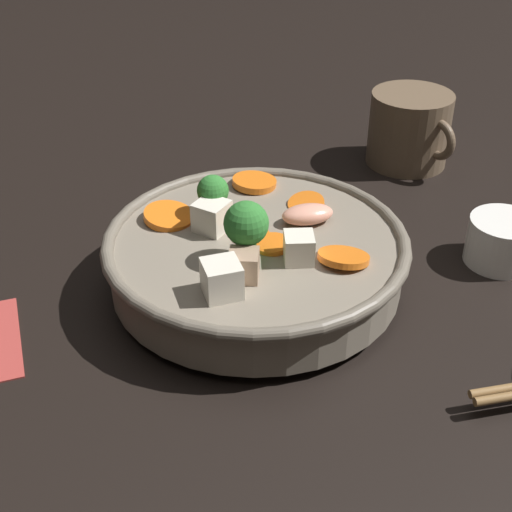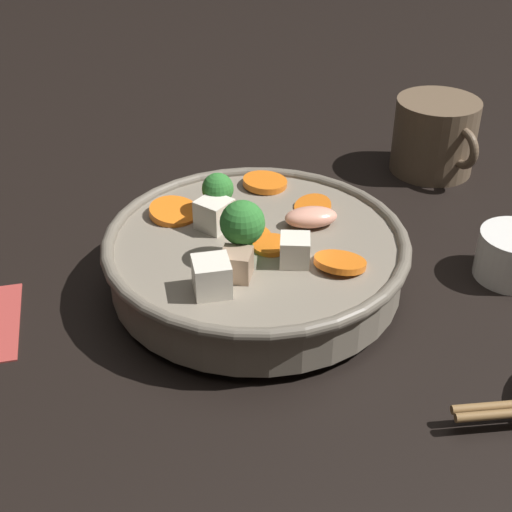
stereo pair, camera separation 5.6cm
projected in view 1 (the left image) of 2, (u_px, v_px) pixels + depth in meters
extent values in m
plane|color=black|center=(256.00, 288.00, 0.67)|extent=(3.00, 3.00, 0.00)
cylinder|color=slate|center=(256.00, 283.00, 0.67)|extent=(0.15, 0.15, 0.01)
cylinder|color=slate|center=(256.00, 260.00, 0.65)|extent=(0.27, 0.27, 0.04)
torus|color=#685F52|center=(256.00, 240.00, 0.64)|extent=(0.28, 0.28, 0.01)
cylinder|color=brown|center=(256.00, 251.00, 0.65)|extent=(0.25, 0.25, 0.02)
cylinder|color=orange|center=(169.00, 216.00, 0.67)|extent=(0.07, 0.07, 0.01)
cylinder|color=orange|center=(248.00, 236.00, 0.64)|extent=(0.04, 0.04, 0.01)
cylinder|color=orange|center=(254.00, 182.00, 0.73)|extent=(0.05, 0.05, 0.01)
cylinder|color=orange|center=(306.00, 204.00, 0.69)|extent=(0.05, 0.05, 0.01)
cylinder|color=orange|center=(343.00, 257.00, 0.61)|extent=(0.06, 0.06, 0.02)
cylinder|color=orange|center=(272.00, 244.00, 0.63)|extent=(0.04, 0.04, 0.01)
cylinder|color=green|center=(214.00, 209.00, 0.67)|extent=(0.01, 0.01, 0.02)
sphere|color=#2D752D|center=(213.00, 191.00, 0.66)|extent=(0.03, 0.03, 0.03)
cylinder|color=green|center=(246.00, 248.00, 0.61)|extent=(0.02, 0.02, 0.02)
sphere|color=#2D752D|center=(246.00, 223.00, 0.60)|extent=(0.04, 0.04, 0.04)
cube|color=silver|center=(299.00, 248.00, 0.61)|extent=(0.03, 0.03, 0.03)
cube|color=#9E7F66|center=(244.00, 265.00, 0.59)|extent=(0.03, 0.03, 0.02)
cube|color=silver|center=(212.00, 216.00, 0.65)|extent=(0.04, 0.04, 0.03)
cube|color=silver|center=(222.00, 279.00, 0.57)|extent=(0.04, 0.04, 0.03)
ellipsoid|color=#EA9E84|center=(307.00, 214.00, 0.66)|extent=(0.04, 0.06, 0.02)
cylinder|color=white|center=(502.00, 241.00, 0.70)|extent=(0.07, 0.07, 0.05)
cylinder|color=brown|center=(505.00, 229.00, 0.69)|extent=(0.06, 0.06, 0.00)
cylinder|color=brown|center=(409.00, 129.00, 0.87)|extent=(0.10, 0.10, 0.09)
torus|color=brown|center=(439.00, 140.00, 0.83)|extent=(0.05, 0.01, 0.05)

